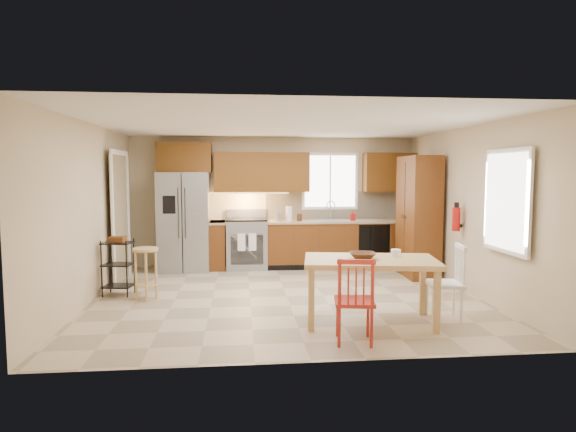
% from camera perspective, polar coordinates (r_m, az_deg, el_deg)
% --- Properties ---
extents(floor, '(5.50, 5.50, 0.00)m').
position_cam_1_polar(floor, '(7.15, -0.18, -9.50)').
color(floor, tan).
rests_on(floor, ground).
extents(ceiling, '(5.50, 5.00, 0.02)m').
position_cam_1_polar(ceiling, '(6.96, -0.19, 10.84)').
color(ceiling, silver).
rests_on(ceiling, ground).
extents(wall_back, '(5.50, 0.02, 2.50)m').
position_cam_1_polar(wall_back, '(9.43, -1.63, 1.71)').
color(wall_back, '#CCB793').
rests_on(wall_back, ground).
extents(wall_front, '(5.50, 0.02, 2.50)m').
position_cam_1_polar(wall_front, '(4.48, 2.87, -1.95)').
color(wall_front, '#CCB793').
rests_on(wall_front, ground).
extents(wall_left, '(0.02, 5.00, 2.50)m').
position_cam_1_polar(wall_left, '(7.22, -22.45, 0.32)').
color(wall_left, '#CCB793').
rests_on(wall_left, ground).
extents(wall_right, '(0.02, 5.00, 2.50)m').
position_cam_1_polar(wall_right, '(7.71, 20.62, 0.65)').
color(wall_right, '#CCB793').
rests_on(wall_right, ground).
extents(refrigerator, '(0.92, 0.75, 1.82)m').
position_cam_1_polar(refrigerator, '(9.12, -12.17, -0.66)').
color(refrigerator, gray).
rests_on(refrigerator, floor).
extents(range_stove, '(0.76, 0.63, 0.92)m').
position_cam_1_polar(range_stove, '(9.18, -4.91, -3.36)').
color(range_stove, gray).
rests_on(range_stove, floor).
extents(base_cabinet_narrow, '(0.30, 0.60, 0.90)m').
position_cam_1_polar(base_cabinet_narrow, '(9.20, -8.35, -3.43)').
color(base_cabinet_narrow, '#572810').
rests_on(base_cabinet_narrow, floor).
extents(base_cabinet_run, '(2.92, 0.60, 0.90)m').
position_cam_1_polar(base_cabinet_run, '(9.40, 6.40, -3.24)').
color(base_cabinet_run, '#572810').
rests_on(base_cabinet_run, floor).
extents(dishwasher, '(0.60, 0.02, 0.78)m').
position_cam_1_polar(dishwasher, '(9.25, 10.17, -3.41)').
color(dishwasher, black).
rests_on(dishwasher, floor).
extents(backsplash, '(2.92, 0.03, 0.55)m').
position_cam_1_polar(backsplash, '(9.60, 6.08, 1.29)').
color(backsplash, beige).
rests_on(backsplash, wall_back).
extents(upper_over_fridge, '(1.00, 0.35, 0.55)m').
position_cam_1_polar(upper_over_fridge, '(9.28, -12.17, 6.80)').
color(upper_over_fridge, brown).
rests_on(upper_over_fridge, wall_back).
extents(upper_left_block, '(1.80, 0.35, 0.75)m').
position_cam_1_polar(upper_left_block, '(9.23, -3.12, 5.20)').
color(upper_left_block, brown).
rests_on(upper_left_block, wall_back).
extents(upper_right_block, '(1.00, 0.35, 0.75)m').
position_cam_1_polar(upper_right_block, '(9.67, 11.92, 5.09)').
color(upper_right_block, brown).
rests_on(upper_right_block, wall_back).
extents(window_back, '(1.12, 0.04, 1.12)m').
position_cam_1_polar(window_back, '(9.54, 5.00, 4.13)').
color(window_back, white).
rests_on(window_back, wall_back).
extents(sink, '(0.62, 0.46, 0.16)m').
position_cam_1_polar(sink, '(9.31, 5.28, -0.76)').
color(sink, gray).
rests_on(sink, base_cabinet_run).
extents(undercab_glow, '(1.60, 0.30, 0.01)m').
position_cam_1_polar(undercab_glow, '(9.20, -4.97, 2.73)').
color(undercab_glow, '#FFBF66').
rests_on(undercab_glow, wall_back).
extents(soap_bottle, '(0.09, 0.09, 0.19)m').
position_cam_1_polar(soap_bottle, '(9.28, 7.71, 0.04)').
color(soap_bottle, '#AA0F0B').
rests_on(soap_bottle, base_cabinet_run).
extents(paper_towel, '(0.12, 0.12, 0.28)m').
position_cam_1_polar(paper_towel, '(9.12, 0.10, 0.28)').
color(paper_towel, white).
rests_on(paper_towel, base_cabinet_run).
extents(canister_steel, '(0.11, 0.11, 0.18)m').
position_cam_1_polar(canister_steel, '(9.11, -1.16, -0.05)').
color(canister_steel, gray).
rests_on(canister_steel, base_cabinet_run).
extents(canister_wood, '(0.10, 0.10, 0.14)m').
position_cam_1_polar(canister_wood, '(9.12, 1.36, -0.17)').
color(canister_wood, '#4C2A14').
rests_on(canister_wood, base_cabinet_run).
extents(pantry, '(0.50, 0.95, 2.10)m').
position_cam_1_polar(pantry, '(8.69, 15.19, -0.07)').
color(pantry, '#572810').
rests_on(pantry, floor).
extents(fire_extinguisher, '(0.12, 0.12, 0.36)m').
position_cam_1_polar(fire_extinguisher, '(7.80, 19.31, -0.36)').
color(fire_extinguisher, '#AA0F0B').
rests_on(fire_extinguisher, wall_right).
extents(window_right, '(0.04, 1.02, 1.32)m').
position_cam_1_polar(window_right, '(6.65, 24.50, 1.61)').
color(window_right, white).
rests_on(window_right, wall_right).
extents(doorway, '(0.04, 0.95, 2.10)m').
position_cam_1_polar(doorway, '(8.47, -19.36, -0.30)').
color(doorway, '#8C7A59').
rests_on(doorway, wall_left).
extents(dining_table, '(1.68, 1.11, 0.76)m').
position_cam_1_polar(dining_table, '(5.94, 9.70, -8.79)').
color(dining_table, tan).
rests_on(dining_table, floor).
extents(chair_red, '(0.49, 0.49, 0.92)m').
position_cam_1_polar(chair_red, '(5.23, 7.87, -9.80)').
color(chair_red, '#AD261A').
rests_on(chair_red, floor).
extents(chair_white, '(0.49, 0.49, 0.92)m').
position_cam_1_polar(chair_white, '(6.28, 18.05, -7.48)').
color(chair_white, white).
rests_on(chair_white, floor).
extents(table_bowl, '(0.36, 0.36, 0.08)m').
position_cam_1_polar(table_bowl, '(5.83, 8.83, -5.10)').
color(table_bowl, '#4C2A14').
rests_on(table_bowl, dining_table).
extents(table_jar, '(0.13, 0.13, 0.13)m').
position_cam_1_polar(table_jar, '(6.05, 12.66, -4.52)').
color(table_jar, white).
rests_on(table_jar, dining_table).
extents(bar_stool, '(0.42, 0.42, 0.74)m').
position_cam_1_polar(bar_stool, '(7.20, -16.48, -6.58)').
color(bar_stool, tan).
rests_on(bar_stool, floor).
extents(utility_cart, '(0.46, 0.38, 0.83)m').
position_cam_1_polar(utility_cart, '(7.57, -19.49, -5.77)').
color(utility_cart, black).
rests_on(utility_cart, floor).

